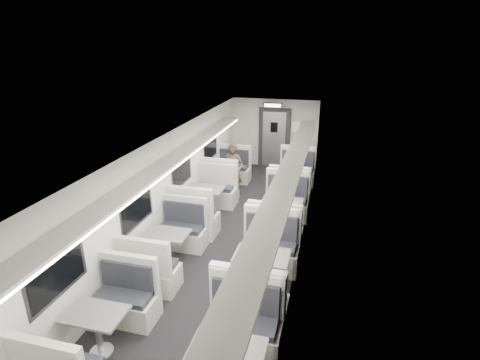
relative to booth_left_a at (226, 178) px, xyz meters
The scene contains 18 objects.
room 3.60m from the booth_left_a, 73.41° to the right, with size 3.24×12.24×2.64m.
booth_left_a is the anchor object (origin of this frame).
booth_left_b 1.95m from the booth_left_a, 90.00° to the right, with size 1.16×2.35×1.26m.
booth_left_c 4.18m from the booth_left_a, 90.00° to the right, with size 1.03×2.10×1.12m.
booth_left_d 6.54m from the booth_left_a, 90.00° to the right, with size 1.01×2.05×1.10m.
booth_right_a 2.01m from the booth_left_a, ahead, with size 1.11×2.24×1.20m.
booth_right_b 3.00m from the booth_left_a, 48.23° to the right, with size 1.13×2.28×1.22m.
booth_right_c 5.03m from the booth_left_a, 66.56° to the right, with size 1.14×2.32×1.24m.
passenger 0.77m from the booth_left_a, 56.59° to the right, with size 0.59×0.39×1.63m, color black.
window_a 1.08m from the booth_left_a, behind, with size 0.02×1.18×0.84m, color black.
window_b 2.41m from the booth_left_a, 102.75° to the right, with size 0.02×1.18×0.84m, color black.
window_c 4.49m from the booth_left_a, 96.39° to the right, with size 0.02×1.18×0.84m, color black.
window_d 6.64m from the booth_left_a, 94.26° to the right, with size 0.02×1.18×0.84m, color black.
luggage_rack_left 3.97m from the booth_left_a, 93.82° to the right, with size 0.46×10.40×0.09m.
luggage_rack_right 4.55m from the booth_left_a, 58.46° to the right, with size 0.46×10.40×0.09m.
vestibule_door 2.84m from the booth_left_a, 68.78° to the left, with size 1.10×0.13×2.10m.
exit_sign 2.99m from the booth_left_a, 64.41° to the left, with size 0.62×0.12×0.16m.
wall_notice 3.30m from the booth_left_a, 55.68° to the left, with size 0.32×0.02×0.40m, color white.
Camera 1 is at (2.03, -6.79, 4.32)m, focal length 28.00 mm.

